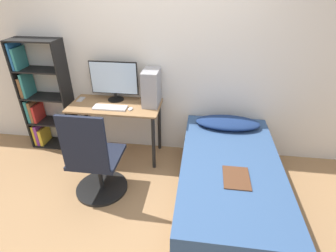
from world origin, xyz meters
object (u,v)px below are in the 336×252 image
Objects in this scene: office_chair at (95,165)px; keyboard at (110,108)px; pc_tower at (151,88)px; bookshelf at (40,101)px; bed at (228,183)px; monitor at (114,80)px.

office_chair is 0.75m from keyboard.
keyboard is 0.56m from pc_tower.
keyboard is (-0.02, 0.66, 0.37)m from office_chair.
bookshelf is 3.44× the size of pc_tower.
monitor reaches higher than bed.
monitor is at bearing 1.53° from bookshelf.
bookshelf reaches higher than bed.
office_chair is 1.75× the size of monitor.
bed is 1.85m from monitor.
monitor reaches higher than office_chair.
pc_tower reaches higher than keyboard.
bookshelf is 0.77× the size of bed.
monitor is at bearing 172.37° from pc_tower.
office_chair is 2.61× the size of keyboard.
office_chair is 1.12m from monitor.
bed is 1.43m from pc_tower.
office_chair is at bearing -88.40° from keyboard.
bookshelf reaches higher than monitor.
monitor reaches higher than keyboard.
bed is at bearing -18.36° from bookshelf.
bookshelf is at bearing 178.63° from pc_tower.
bed is 3.19× the size of monitor.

